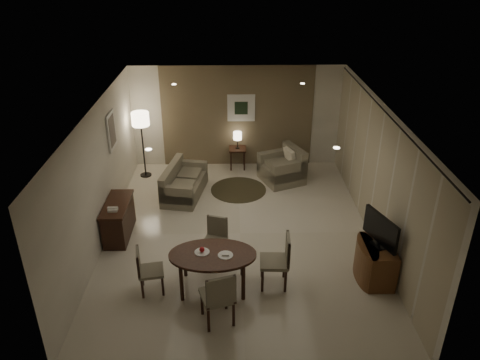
{
  "coord_description": "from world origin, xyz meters",
  "views": [
    {
      "loc": [
        -0.18,
        -8.21,
        5.41
      ],
      "look_at": [
        0.0,
        0.2,
        1.15
      ],
      "focal_mm": 35.0,
      "sensor_mm": 36.0,
      "label": 1
    }
  ],
  "objects_px": {
    "tv_cabinet": "(377,262)",
    "dining_table": "(213,271)",
    "chair_near": "(217,295)",
    "chair_far": "(214,241)",
    "armchair": "(282,165)",
    "floor_lamp": "(143,145)",
    "side_table": "(238,158)",
    "sofa": "(184,181)",
    "chair_left": "(151,270)",
    "console_desk": "(119,219)",
    "chair_right": "(274,261)"
  },
  "relations": [
    {
      "from": "console_desk",
      "to": "sofa",
      "type": "relative_size",
      "value": 0.77
    },
    {
      "from": "chair_left",
      "to": "side_table",
      "type": "height_order",
      "value": "chair_left"
    },
    {
      "from": "chair_far",
      "to": "armchair",
      "type": "relative_size",
      "value": 0.88
    },
    {
      "from": "console_desk",
      "to": "sofa",
      "type": "height_order",
      "value": "console_desk"
    },
    {
      "from": "armchair",
      "to": "console_desk",
      "type": "bearing_deg",
      "value": -78.69
    },
    {
      "from": "tv_cabinet",
      "to": "floor_lamp",
      "type": "relative_size",
      "value": 0.52
    },
    {
      "from": "tv_cabinet",
      "to": "chair_left",
      "type": "xyz_separation_m",
      "value": [
        -3.96,
        -0.26,
        0.08
      ]
    },
    {
      "from": "console_desk",
      "to": "armchair",
      "type": "relative_size",
      "value": 1.23
    },
    {
      "from": "console_desk",
      "to": "armchair",
      "type": "distance_m",
      "value": 4.33
    },
    {
      "from": "dining_table",
      "to": "chair_left",
      "type": "height_order",
      "value": "chair_left"
    },
    {
      "from": "dining_table",
      "to": "chair_far",
      "type": "xyz_separation_m",
      "value": [
        0.0,
        0.78,
        0.08
      ]
    },
    {
      "from": "chair_near",
      "to": "armchair",
      "type": "xyz_separation_m",
      "value": [
        1.51,
        4.92,
        -0.07
      ]
    },
    {
      "from": "dining_table",
      "to": "chair_far",
      "type": "height_order",
      "value": "chair_far"
    },
    {
      "from": "chair_left",
      "to": "chair_right",
      "type": "height_order",
      "value": "chair_right"
    },
    {
      "from": "chair_near",
      "to": "chair_left",
      "type": "relative_size",
      "value": 1.19
    },
    {
      "from": "chair_left",
      "to": "armchair",
      "type": "height_order",
      "value": "armchair"
    },
    {
      "from": "dining_table",
      "to": "chair_near",
      "type": "height_order",
      "value": "chair_near"
    },
    {
      "from": "console_desk",
      "to": "dining_table",
      "type": "relative_size",
      "value": 0.8
    },
    {
      "from": "tv_cabinet",
      "to": "floor_lamp",
      "type": "xyz_separation_m",
      "value": [
        -4.8,
        4.29,
        0.51
      ]
    },
    {
      "from": "chair_far",
      "to": "chair_left",
      "type": "xyz_separation_m",
      "value": [
        -1.05,
        -0.84,
        -0.0
      ]
    },
    {
      "from": "armchair",
      "to": "dining_table",
      "type": "bearing_deg",
      "value": -44.0
    },
    {
      "from": "console_desk",
      "to": "chair_left",
      "type": "bearing_deg",
      "value": -62.1
    },
    {
      "from": "console_desk",
      "to": "chair_right",
      "type": "bearing_deg",
      "value": -28.27
    },
    {
      "from": "console_desk",
      "to": "sofa",
      "type": "bearing_deg",
      "value": 55.27
    },
    {
      "from": "side_table",
      "to": "dining_table",
      "type": "bearing_deg",
      "value": -95.88
    },
    {
      "from": "chair_left",
      "to": "floor_lamp",
      "type": "height_order",
      "value": "floor_lamp"
    },
    {
      "from": "chair_near",
      "to": "chair_far",
      "type": "xyz_separation_m",
      "value": [
        -0.09,
        1.59,
        -0.08
      ]
    },
    {
      "from": "armchair",
      "to": "chair_right",
      "type": "bearing_deg",
      "value": -30.36
    },
    {
      "from": "floor_lamp",
      "to": "sofa",
      "type": "bearing_deg",
      "value": -43.75
    },
    {
      "from": "tv_cabinet",
      "to": "dining_table",
      "type": "height_order",
      "value": "dining_table"
    },
    {
      "from": "side_table",
      "to": "floor_lamp",
      "type": "xyz_separation_m",
      "value": [
        -2.4,
        -0.44,
        0.58
      ]
    },
    {
      "from": "chair_right",
      "to": "sofa",
      "type": "height_order",
      "value": "chair_right"
    },
    {
      "from": "tv_cabinet",
      "to": "dining_table",
      "type": "relative_size",
      "value": 0.6
    },
    {
      "from": "armchair",
      "to": "floor_lamp",
      "type": "height_order",
      "value": "floor_lamp"
    },
    {
      "from": "dining_table",
      "to": "chair_near",
      "type": "distance_m",
      "value": 0.83
    },
    {
      "from": "dining_table",
      "to": "chair_left",
      "type": "bearing_deg",
      "value": -176.42
    },
    {
      "from": "tv_cabinet",
      "to": "sofa",
      "type": "xyz_separation_m",
      "value": [
        -3.69,
        3.23,
        0.02
      ]
    },
    {
      "from": "tv_cabinet",
      "to": "chair_left",
      "type": "height_order",
      "value": "chair_left"
    },
    {
      "from": "tv_cabinet",
      "to": "sofa",
      "type": "distance_m",
      "value": 4.9
    },
    {
      "from": "sofa",
      "to": "armchair",
      "type": "xyz_separation_m",
      "value": [
        2.39,
        0.69,
        0.07
      ]
    },
    {
      "from": "chair_left",
      "to": "side_table",
      "type": "distance_m",
      "value": 5.23
    },
    {
      "from": "chair_right",
      "to": "armchair",
      "type": "bearing_deg",
      "value": 175.0
    },
    {
      "from": "side_table",
      "to": "chair_right",
      "type": "bearing_deg",
      "value": -83.54
    },
    {
      "from": "console_desk",
      "to": "side_table",
      "type": "height_order",
      "value": "console_desk"
    },
    {
      "from": "dining_table",
      "to": "floor_lamp",
      "type": "height_order",
      "value": "floor_lamp"
    },
    {
      "from": "chair_far",
      "to": "floor_lamp",
      "type": "relative_size",
      "value": 0.5
    },
    {
      "from": "console_desk",
      "to": "chair_far",
      "type": "distance_m",
      "value": 2.19
    },
    {
      "from": "floor_lamp",
      "to": "dining_table",
      "type": "bearing_deg",
      "value": -67.07
    },
    {
      "from": "chair_right",
      "to": "floor_lamp",
      "type": "xyz_separation_m",
      "value": [
        -2.95,
        4.43,
        0.36
      ]
    },
    {
      "from": "chair_near",
      "to": "floor_lamp",
      "type": "height_order",
      "value": "floor_lamp"
    }
  ]
}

